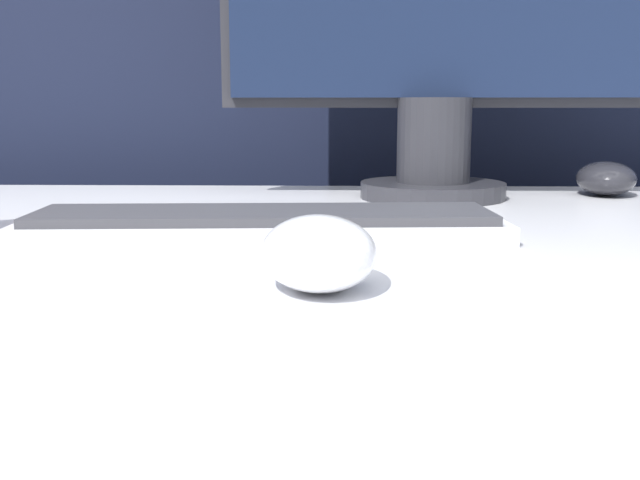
# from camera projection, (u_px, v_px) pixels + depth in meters

# --- Properties ---
(partition_panel) EXTENTS (5.00, 0.03, 1.39)m
(partition_panel) POSITION_uv_depth(u_px,v_px,m) (370.00, 195.00, 1.20)
(partition_panel) COLOR black
(partition_panel) RESTS_ON ground_plane
(computer_mouse_near) EXTENTS (0.08, 0.11, 0.05)m
(computer_mouse_near) POSITION_uv_depth(u_px,v_px,m) (319.00, 252.00, 0.47)
(computer_mouse_near) COLOR white
(computer_mouse_near) RESTS_ON desk
(keyboard) EXTENTS (0.42, 0.14, 0.02)m
(keyboard) POSITION_uv_depth(u_px,v_px,m) (264.00, 224.00, 0.65)
(keyboard) COLOR silver
(keyboard) RESTS_ON desk
(computer_mouse_far) EXTENTS (0.09, 0.11, 0.04)m
(computer_mouse_far) POSITION_uv_depth(u_px,v_px,m) (606.00, 179.00, 0.95)
(computer_mouse_far) COLOR #232328
(computer_mouse_far) RESTS_ON desk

